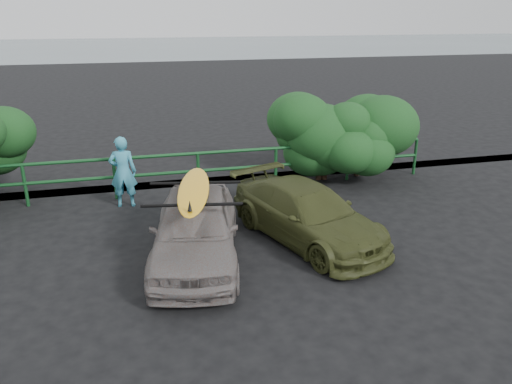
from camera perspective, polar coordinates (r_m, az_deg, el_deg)
ground at (r=8.03m, az=-8.72°, el=-12.48°), size 80.00×80.00×0.00m
ocean at (r=66.92m, az=-14.16°, el=15.75°), size 200.00×200.00×0.00m
guardrail at (r=12.38m, az=-11.20°, el=1.91°), size 14.00×0.08×1.04m
shrub_right at (r=13.83m, az=9.74°, el=6.09°), size 3.20×2.40×2.05m
sedan at (r=8.99m, az=-6.93°, el=-4.11°), size 2.15×3.93×1.27m
olive_vehicle at (r=9.82m, az=5.91°, el=-2.49°), size 2.72×4.05×1.09m
man at (r=11.77m, az=-14.96°, el=2.24°), size 0.64×0.45×1.66m
roof_rack at (r=8.74m, az=-7.11°, el=-0.14°), size 1.85×1.45×0.06m
surfboard at (r=8.72m, az=-7.12°, el=0.26°), size 0.99×2.62×0.08m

